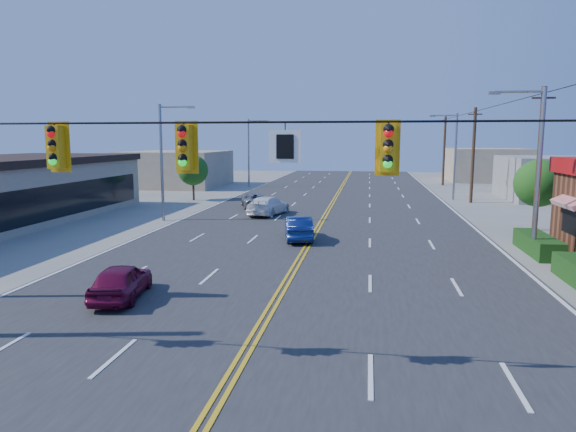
# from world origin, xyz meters

# --- Properties ---
(ground) EXTENTS (160.00, 160.00, 0.00)m
(ground) POSITION_xyz_m (0.00, 0.00, 0.00)
(ground) COLOR gray
(ground) RESTS_ON ground
(road) EXTENTS (20.00, 120.00, 0.06)m
(road) POSITION_xyz_m (0.00, 20.00, 0.03)
(road) COLOR #2D2D30
(road) RESTS_ON ground
(signal_span) EXTENTS (24.32, 0.34, 9.00)m
(signal_span) POSITION_xyz_m (-0.12, 0.00, 4.89)
(signal_span) COLOR #47301E
(signal_span) RESTS_ON ground
(streetlight_se) EXTENTS (2.55, 0.25, 8.00)m
(streetlight_se) POSITION_xyz_m (10.79, 14.00, 4.51)
(streetlight_se) COLOR gray
(streetlight_se) RESTS_ON ground
(streetlight_ne) EXTENTS (2.55, 0.25, 8.00)m
(streetlight_ne) POSITION_xyz_m (10.79, 38.00, 4.51)
(streetlight_ne) COLOR gray
(streetlight_ne) RESTS_ON ground
(streetlight_sw) EXTENTS (2.55, 0.25, 8.00)m
(streetlight_sw) POSITION_xyz_m (-10.79, 22.00, 4.51)
(streetlight_sw) COLOR gray
(streetlight_sw) RESTS_ON ground
(streetlight_nw) EXTENTS (2.55, 0.25, 8.00)m
(streetlight_nw) POSITION_xyz_m (-10.79, 48.00, 4.51)
(streetlight_nw) COLOR gray
(streetlight_nw) RESTS_ON ground
(utility_pole_near) EXTENTS (0.28, 0.28, 8.40)m
(utility_pole_near) POSITION_xyz_m (12.20, 18.00, 4.20)
(utility_pole_near) COLOR #47301E
(utility_pole_near) RESTS_ON ground
(utility_pole_mid) EXTENTS (0.28, 0.28, 8.40)m
(utility_pole_mid) POSITION_xyz_m (12.20, 36.00, 4.20)
(utility_pole_mid) COLOR #47301E
(utility_pole_mid) RESTS_ON ground
(utility_pole_far) EXTENTS (0.28, 0.28, 8.40)m
(utility_pole_far) POSITION_xyz_m (12.20, 54.00, 4.20)
(utility_pole_far) COLOR #47301E
(utility_pole_far) RESTS_ON ground
(tree_kfc_rear) EXTENTS (2.94, 2.94, 4.41)m
(tree_kfc_rear) POSITION_xyz_m (13.50, 22.00, 2.93)
(tree_kfc_rear) COLOR #47301E
(tree_kfc_rear) RESTS_ON ground
(tree_west) EXTENTS (2.80, 2.80, 4.20)m
(tree_west) POSITION_xyz_m (-13.00, 34.00, 2.79)
(tree_west) COLOR #47301E
(tree_west) RESTS_ON ground
(bld_east_mid) EXTENTS (12.00, 10.00, 4.00)m
(bld_east_mid) POSITION_xyz_m (22.00, 40.00, 2.00)
(bld_east_mid) COLOR gray
(bld_east_mid) RESTS_ON ground
(bld_west_far) EXTENTS (11.00, 12.00, 4.20)m
(bld_west_far) POSITION_xyz_m (-20.00, 48.00, 2.10)
(bld_west_far) COLOR tan
(bld_west_far) RESTS_ON ground
(bld_east_far) EXTENTS (10.00, 10.00, 4.40)m
(bld_east_far) POSITION_xyz_m (19.00, 62.00, 2.20)
(bld_east_far) COLOR tan
(bld_east_far) RESTS_ON ground
(car_magenta) EXTENTS (2.05, 3.85, 1.25)m
(car_magenta) POSITION_xyz_m (-5.43, 4.75, 0.62)
(car_magenta) COLOR maroon
(car_magenta) RESTS_ON ground
(car_blue) EXTENTS (2.17, 4.22, 1.32)m
(car_blue) POSITION_xyz_m (-0.71, 16.35, 0.66)
(car_blue) COLOR navy
(car_blue) RESTS_ON ground
(car_white) EXTENTS (2.93, 5.05, 1.37)m
(car_white) POSITION_xyz_m (-4.24, 25.51, 0.69)
(car_white) COLOR white
(car_white) RESTS_ON ground
(car_silver) EXTENTS (3.30, 4.78, 1.21)m
(car_silver) POSITION_xyz_m (-6.15, 29.51, 0.61)
(car_silver) COLOR gray
(car_silver) RESTS_ON ground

